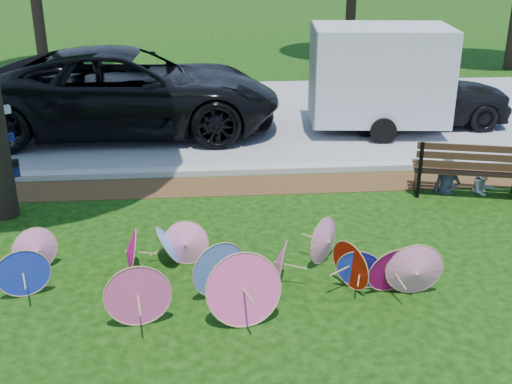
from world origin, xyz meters
TOP-DOWN VIEW (x-y plane):
  - ground at (0.00, 0.00)m, footprint 90.00×90.00m
  - mulch_strip at (0.00, 4.50)m, footprint 90.00×1.00m
  - curb at (0.00, 5.20)m, footprint 90.00×0.30m
  - street at (0.00, 9.35)m, footprint 90.00×8.00m
  - parasol_pile at (0.14, 0.66)m, footprint 5.93×2.21m
  - black_van at (-2.03, 8.24)m, footprint 7.16×3.31m
  - dark_pickup at (4.84, 8.28)m, footprint 4.84×2.06m
  - cargo_trailer at (3.90, 7.84)m, footprint 3.30×2.28m
  - park_bench at (4.54, 3.78)m, footprint 2.13×1.22m
  - person_left at (4.19, 3.83)m, footprint 0.56×0.48m
  - person_right at (4.89, 3.83)m, footprint 0.57×0.49m

SIDE VIEW (x-z plane):
  - ground at x=0.00m, z-range 0.00..0.00m
  - mulch_strip at x=0.00m, z-range 0.00..0.01m
  - street at x=0.00m, z-range 0.00..0.01m
  - curb at x=0.00m, z-range 0.00..0.12m
  - parasol_pile at x=0.14m, z-range -0.10..0.87m
  - person_right at x=4.89m, z-range 0.00..1.00m
  - park_bench at x=4.54m, z-range 0.00..1.05m
  - person_left at x=4.19m, z-range 0.00..1.31m
  - dark_pickup at x=4.84m, z-range 0.00..1.63m
  - black_van at x=-2.03m, z-range 0.00..1.99m
  - cargo_trailer at x=3.90m, z-range 0.00..2.79m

